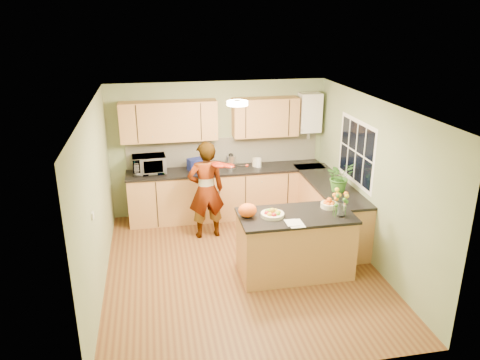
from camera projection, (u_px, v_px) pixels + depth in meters
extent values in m
plane|color=brown|center=(241.00, 268.00, 7.11)|extent=(4.50, 4.50, 0.00)
cube|color=white|center=(241.00, 104.00, 6.26)|extent=(4.00, 4.50, 0.02)
cube|color=gray|center=(218.00, 148.00, 8.76)|extent=(4.00, 0.02, 2.50)
cube|color=gray|center=(285.00, 273.00, 4.60)|extent=(4.00, 0.02, 2.50)
cube|color=gray|center=(97.00, 201.00, 6.33)|extent=(0.02, 4.50, 2.50)
cube|color=gray|center=(372.00, 182.00, 7.03)|extent=(0.02, 4.50, 2.50)
cube|color=#BA7D4A|center=(227.00, 194.00, 8.77)|extent=(3.60, 0.60, 0.90)
cube|color=black|center=(227.00, 170.00, 8.60)|extent=(3.64, 0.62, 0.04)
cube|color=#BA7D4A|center=(329.00, 210.00, 8.04)|extent=(0.60, 2.20, 0.90)
cube|color=black|center=(330.00, 185.00, 7.88)|extent=(0.62, 2.24, 0.04)
cube|color=white|center=(224.00, 151.00, 8.78)|extent=(3.60, 0.02, 0.52)
cube|color=#BA7D4A|center=(169.00, 121.00, 8.24)|extent=(1.70, 0.34, 0.70)
cube|color=#BA7D4A|center=(265.00, 117.00, 8.55)|extent=(1.20, 0.34, 0.70)
cube|color=white|center=(310.00, 112.00, 8.69)|extent=(0.40, 0.30, 0.72)
cylinder|color=silver|center=(308.00, 133.00, 8.83)|extent=(0.06, 0.06, 0.20)
cube|color=white|center=(356.00, 152.00, 7.49)|extent=(0.01, 1.30, 1.05)
cube|color=black|center=(356.00, 152.00, 7.48)|extent=(0.01, 1.18, 0.92)
cube|color=white|center=(93.00, 216.00, 5.76)|extent=(0.02, 0.09, 0.09)
cylinder|color=#FFEABF|center=(237.00, 103.00, 6.55)|extent=(0.30, 0.30, 0.06)
cylinder|color=white|center=(237.00, 101.00, 6.54)|extent=(0.10, 0.10, 0.02)
cube|color=#BA7D4A|center=(295.00, 245.00, 6.84)|extent=(1.60, 0.80, 0.90)
cube|color=black|center=(296.00, 216.00, 6.68)|extent=(1.64, 0.84, 0.04)
cylinder|color=beige|center=(272.00, 215.00, 6.60)|extent=(0.33, 0.33, 0.05)
cylinder|color=beige|center=(329.00, 205.00, 6.90)|extent=(0.25, 0.25, 0.07)
cylinder|color=silver|center=(341.00, 209.00, 6.57)|extent=(0.11, 0.11, 0.22)
ellipsoid|color=#F05A13|center=(248.00, 210.00, 6.56)|extent=(0.33, 0.31, 0.20)
cube|color=white|center=(296.00, 223.00, 6.37)|extent=(0.20, 0.28, 0.01)
imported|color=#E1AD8A|center=(206.00, 190.00, 7.84)|extent=(0.65, 0.46, 1.69)
imported|color=white|center=(149.00, 164.00, 8.33)|extent=(0.60, 0.43, 0.32)
cube|color=navy|center=(196.00, 164.00, 8.49)|extent=(0.33, 0.28, 0.22)
cylinder|color=silver|center=(231.00, 162.00, 8.61)|extent=(0.18, 0.18, 0.24)
sphere|color=black|center=(231.00, 153.00, 8.55)|extent=(0.09, 0.09, 0.09)
cylinder|color=beige|center=(255.00, 162.00, 8.71)|extent=(0.13, 0.13, 0.16)
cylinder|color=white|center=(258.00, 162.00, 8.68)|extent=(0.11, 0.11, 0.17)
imported|color=#387527|center=(340.00, 177.00, 7.47)|extent=(0.53, 0.48, 0.49)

